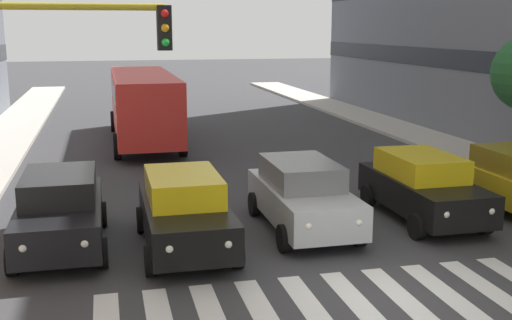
{
  "coord_description": "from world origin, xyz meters",
  "views": [
    {
      "loc": [
        4.81,
        10.24,
        4.96
      ],
      "look_at": [
        0.96,
        -5.81,
        1.51
      ],
      "focal_mm": 44.63,
      "sensor_mm": 36.0,
      "label": 1
    }
  ],
  "objects": [
    {
      "name": "car_2",
      "position": [
        0.12,
        -4.34,
        0.89
      ],
      "size": [
        2.02,
        4.44,
        1.72
      ],
      "color": "#B2B7BC",
      "rests_on": "ground_plane"
    },
    {
      "name": "ground_plane",
      "position": [
        0.0,
        0.0,
        0.0
      ],
      "size": [
        180.0,
        180.0,
        0.0
      ],
      "primitive_type": "plane",
      "color": "#38383A"
    },
    {
      "name": "traffic_light_gantry",
      "position": [
        6.4,
        -0.99,
        3.67
      ],
      "size": [
        3.99,
        0.36,
        5.5
      ],
      "color": "#AD991E",
      "rests_on": "ground_plane"
    },
    {
      "name": "car_3",
      "position": [
        3.15,
        -3.62,
        0.89
      ],
      "size": [
        2.02,
        4.44,
        1.72
      ],
      "color": "black",
      "rests_on": "ground_plane"
    },
    {
      "name": "car_1",
      "position": [
        -3.2,
        -4.44,
        0.89
      ],
      "size": [
        2.02,
        4.44,
        1.72
      ],
      "color": "black",
      "rests_on": "ground_plane"
    },
    {
      "name": "bus_behind_traffic",
      "position": [
        3.15,
        -17.85,
        1.86
      ],
      "size": [
        2.78,
        10.5,
        3.0
      ],
      "color": "red",
      "rests_on": "ground_plane"
    },
    {
      "name": "car_4",
      "position": [
        5.89,
        -4.32,
        0.89
      ],
      "size": [
        2.02,
        4.44,
        1.72
      ],
      "color": "black",
      "rests_on": "ground_plane"
    },
    {
      "name": "crosswalk_markings",
      "position": [
        -0.0,
        0.0,
        0.0
      ],
      "size": [
        10.35,
        2.8,
        0.01
      ],
      "color": "silver",
      "rests_on": "ground_plane"
    }
  ]
}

